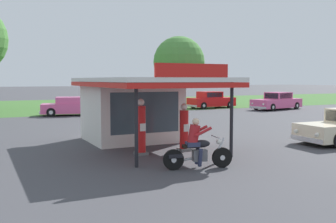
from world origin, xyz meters
name	(u,v)px	position (x,y,z in m)	size (l,w,h in m)	color
ground_plane	(176,156)	(0.00, 0.00, 0.00)	(300.00, 300.00, 0.00)	#424247
grass_verge_strip	(45,106)	(0.00, 30.00, 0.00)	(120.00, 24.00, 0.01)	#3D6B2D
service_station_kiosk	(135,104)	(-0.14, 3.65, 1.67)	(4.52, 7.53, 3.27)	silver
gas_pump_nearside	(141,129)	(-1.04, 0.78, 0.95)	(0.44, 0.44, 2.06)	slate
gas_pump_offside	(184,129)	(0.76, 0.78, 0.84)	(0.44, 0.44, 1.84)	slate
motorcycle_with_rider	(197,148)	(-0.35, -2.09, 0.65)	(2.17, 0.81, 1.58)	black
parked_car_back_row_centre_right	(73,107)	(0.20, 17.72, 0.66)	(5.18, 2.93, 1.42)	#E55993
parked_car_back_row_right	(149,103)	(7.53, 19.75, 0.65)	(5.10, 2.05, 1.42)	#993819
parked_car_back_row_far_left	(277,102)	(18.49, 15.26, 0.71)	(5.74, 2.93, 1.59)	#E55993
parked_car_second_row_spare	(211,100)	(14.03, 19.52, 0.73)	(4.95, 2.18, 1.61)	red
bystander_leaning_by_kiosk	(118,109)	(1.93, 12.05, 0.82)	(0.34, 0.34, 1.55)	brown
bystander_chatting_near_pumps	(154,110)	(3.37, 9.43, 0.89)	(0.34, 0.34, 1.69)	brown
tree_oak_distant_spare	(178,63)	(13.96, 26.27, 4.62)	(5.76, 5.76, 7.61)	brown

